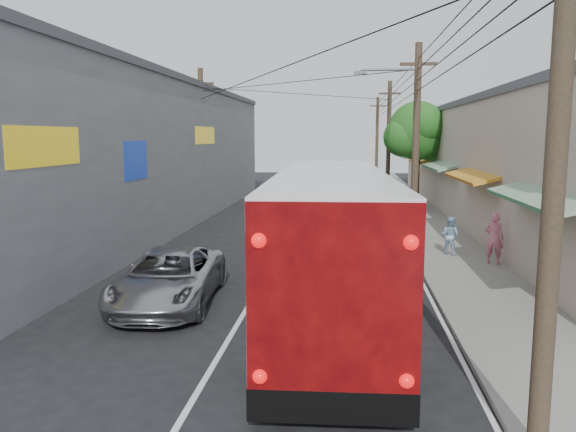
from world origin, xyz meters
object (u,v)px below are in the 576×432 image
at_px(coach_bus, 331,239).
at_px(parked_suv, 374,215).
at_px(parked_car_far, 364,187).
at_px(jeepney, 169,278).
at_px(parked_car_mid, 367,196).
at_px(pedestrian_near, 494,238).
at_px(pedestrian_far, 450,235).

distance_m(coach_bus, parked_suv, 12.25).
xyz_separation_m(coach_bus, parked_car_far, (1.64, 26.85, -1.06)).
bearing_deg(parked_car_far, jeepney, -96.70).
xyz_separation_m(coach_bus, jeepney, (-4.30, -0.00, -1.14)).
bearing_deg(jeepney, parked_car_far, 73.84).
distance_m(parked_suv, parked_car_far, 14.76).
relative_size(coach_bus, parked_car_mid, 2.90).
relative_size(jeepney, parked_car_mid, 1.19).
bearing_deg(parked_suv, coach_bus, -101.00).
bearing_deg(parked_car_far, coach_bus, -87.72).
distance_m(jeepney, pedestrian_near, 11.10).
bearing_deg(parked_car_mid, coach_bus, -92.53).
bearing_deg(parked_suv, parked_car_mid, 86.72).
relative_size(coach_bus, jeepney, 2.43).
distance_m(parked_car_mid, pedestrian_far, 14.80).
height_order(coach_bus, parked_car_mid, coach_bus).
bearing_deg(pedestrian_far, parked_car_far, -47.82).
distance_m(coach_bus, parked_car_mid, 21.42).
distance_m(jeepney, parked_car_mid, 22.14).
xyz_separation_m(parked_car_far, pedestrian_far, (2.56, -20.10, 0.03)).
bearing_deg(parked_car_far, parked_car_mid, -84.23).
bearing_deg(pedestrian_far, jeepney, 73.41).
relative_size(jeepney, parked_car_far, 1.07).
bearing_deg(jeepney, pedestrian_far, 34.80).
height_order(parked_car_mid, pedestrian_near, pedestrian_near).
bearing_deg(coach_bus, pedestrian_far, 56.03).
xyz_separation_m(jeepney, pedestrian_far, (8.50, 6.76, 0.11)).
bearing_deg(jeepney, parked_suv, 60.17).
xyz_separation_m(parked_car_mid, pedestrian_far, (2.56, -14.57, 0.09)).
height_order(coach_bus, jeepney, coach_bus).
bearing_deg(pedestrian_near, parked_car_mid, -58.65).
height_order(coach_bus, pedestrian_far, coach_bus).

